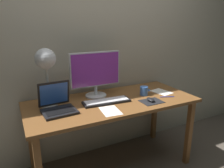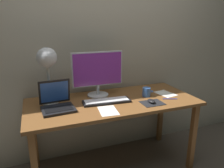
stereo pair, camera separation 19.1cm
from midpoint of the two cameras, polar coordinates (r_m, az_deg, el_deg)
ground_plane at (r=2.39m, az=2.68°, el=-21.30°), size 4.80×4.80×0.00m
back_wall at (r=2.26m, az=-0.93°, el=12.42°), size 4.80×0.06×2.60m
desk at (r=2.05m, az=2.92°, el=-6.56°), size 1.60×0.70×0.74m
monitor at (r=2.07m, az=-1.27°, el=3.22°), size 0.51×0.21×0.44m
keyboard_main at (r=1.96m, az=1.34°, el=-4.69°), size 0.45×0.17×0.03m
laptop at (r=1.86m, az=-11.87°, el=-4.48°), size 0.29×0.28×0.24m
desk_lamp at (r=1.89m, az=-14.31°, el=5.97°), size 0.17×0.17×0.51m
mousepad at (r=2.00m, az=13.47°, el=-5.04°), size 0.20×0.16×0.00m
mouse at (r=2.00m, az=13.22°, el=-4.53°), size 0.06×0.10×0.03m
coffee_mug at (r=2.16m, az=11.79°, el=-2.14°), size 0.11×0.08×0.09m
paper_sheet_near_mouse at (r=1.79m, az=2.01°, el=-7.24°), size 0.17×0.22×0.00m
paper_sheet_by_keyboard at (r=2.29m, az=16.52°, el=-2.54°), size 0.18×0.23×0.00m
pen at (r=2.15m, az=17.80°, el=-3.86°), size 0.13×0.06×0.01m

